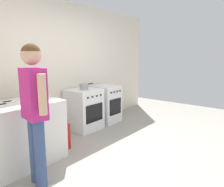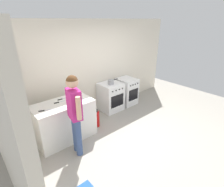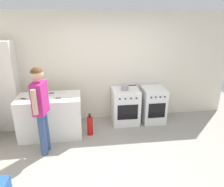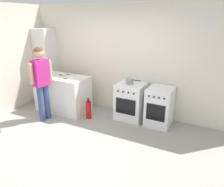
# 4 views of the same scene
# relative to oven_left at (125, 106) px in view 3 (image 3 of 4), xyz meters

# --- Properties ---
(ground_plane) EXTENTS (8.00, 8.00, 0.00)m
(ground_plane) POSITION_rel_oven_left_xyz_m (-0.35, -1.58, -0.43)
(ground_plane) COLOR gray
(back_wall) EXTENTS (6.00, 0.10, 2.60)m
(back_wall) POSITION_rel_oven_left_xyz_m (-0.35, 0.37, 0.87)
(back_wall) COLOR silver
(back_wall) RESTS_ON ground
(counter_unit) EXTENTS (1.30, 0.70, 0.90)m
(counter_unit) POSITION_rel_oven_left_xyz_m (-1.70, -0.38, 0.02)
(counter_unit) COLOR silver
(counter_unit) RESTS_ON ground
(oven_left) EXTENTS (0.63, 0.62, 0.85)m
(oven_left) POSITION_rel_oven_left_xyz_m (0.00, 0.00, 0.00)
(oven_left) COLOR white
(oven_left) RESTS_ON ground
(oven_right) EXTENTS (0.53, 0.62, 0.85)m
(oven_right) POSITION_rel_oven_left_xyz_m (0.68, -0.00, -0.00)
(oven_right) COLOR white
(oven_right) RESTS_ON ground
(pot) EXTENTS (0.35, 0.17, 0.12)m
(pot) POSITION_rel_oven_left_xyz_m (-0.03, -0.04, 0.49)
(pot) COLOR gray
(pot) RESTS_ON oven_left
(knife_carving) EXTENTS (0.33, 0.04, 0.01)m
(knife_carving) POSITION_rel_oven_left_xyz_m (-1.39, -0.50, 0.48)
(knife_carving) COLOR silver
(knife_carving) RESTS_ON counter_unit
(knife_chef) EXTENTS (0.30, 0.13, 0.01)m
(knife_chef) POSITION_rel_oven_left_xyz_m (-2.10, -0.48, 0.48)
(knife_chef) COLOR silver
(knife_chef) RESTS_ON counter_unit
(knife_bread) EXTENTS (0.35, 0.04, 0.01)m
(knife_bread) POSITION_rel_oven_left_xyz_m (-1.56, -0.19, 0.48)
(knife_bread) COLOR silver
(knife_bread) RESTS_ON counter_unit
(knife_utility) EXTENTS (0.25, 0.06, 0.01)m
(knife_utility) POSITION_rel_oven_left_xyz_m (-1.74, -0.30, 0.48)
(knife_utility) COLOR silver
(knife_utility) RESTS_ON counter_unit
(person) EXTENTS (0.26, 0.56, 1.68)m
(person) POSITION_rel_oven_left_xyz_m (-1.74, -1.00, 0.59)
(person) COLOR #384C7A
(person) RESTS_ON ground
(fire_extinguisher) EXTENTS (0.13, 0.13, 0.50)m
(fire_extinguisher) POSITION_rel_oven_left_xyz_m (-0.87, -0.48, -0.21)
(fire_extinguisher) COLOR red
(fire_extinguisher) RESTS_ON ground
(larder_cabinet) EXTENTS (0.48, 0.44, 2.00)m
(larder_cabinet) POSITION_rel_oven_left_xyz_m (-2.65, 0.10, 0.57)
(larder_cabinet) COLOR silver
(larder_cabinet) RESTS_ON ground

